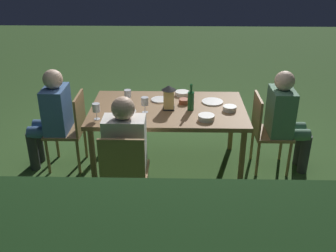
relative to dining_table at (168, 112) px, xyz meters
name	(u,v)px	position (x,y,z in m)	size (l,w,h in m)	color
ground_plane	(168,166)	(0.00, 0.00, -0.68)	(16.00, 16.00, 0.00)	#385B28
dining_table	(168,112)	(0.00, 0.00, 0.00)	(1.66, 1.00, 0.73)	olive
chair_side_right_b	(124,171)	(0.37, 0.89, -0.19)	(0.42, 0.40, 0.87)	#937047
person_in_cream	(126,146)	(0.37, 0.70, -0.04)	(0.38, 0.47, 1.15)	white
chair_head_far	(71,127)	(1.08, 0.00, -0.19)	(0.40, 0.42, 0.87)	#937047
person_in_blue	(52,115)	(1.28, 0.00, -0.04)	(0.48, 0.38, 1.15)	#426699
chair_head_near	(266,129)	(-1.08, 0.00, -0.19)	(0.40, 0.42, 0.87)	#937047
person_in_green	(286,117)	(-1.28, 0.00, -0.04)	(0.48, 0.38, 1.15)	#4C7A5B
lantern_centerpiece	(169,96)	(-0.01, 0.03, 0.20)	(0.15, 0.15, 0.27)	black
green_bottle_on_table	(191,100)	(-0.24, 0.06, 0.16)	(0.07, 0.07, 0.29)	#1E5B2D
wine_glass_a	(128,94)	(0.44, -0.08, 0.17)	(0.08, 0.08, 0.17)	silver
wine_glass_b	(96,108)	(0.71, 0.31, 0.17)	(0.08, 0.08, 0.17)	silver
wine_glass_c	(145,102)	(0.24, 0.13, 0.17)	(0.08, 0.08, 0.17)	silver
plate_a	(160,100)	(0.10, -0.21, 0.06)	(0.20, 0.20, 0.01)	white
plate_b	(127,112)	(0.43, 0.13, 0.06)	(0.20, 0.20, 0.01)	silver
plate_c	(212,102)	(-0.49, -0.16, 0.06)	(0.24, 0.24, 0.01)	white
bowl_olives	(206,117)	(-0.39, 0.30, 0.08)	(0.17, 0.17, 0.05)	silver
bowl_bread	(230,108)	(-0.65, 0.06, 0.08)	(0.14, 0.14, 0.05)	silver
bowl_salad	(182,93)	(-0.16, -0.38, 0.08)	(0.16, 0.16, 0.04)	silver
bowl_dip	(184,101)	(-0.17, -0.12, 0.08)	(0.11, 0.11, 0.05)	#9E5138
potted_plant_by_hedge	(250,223)	(-0.68, 1.42, -0.33)	(0.41, 0.41, 0.60)	brown
potted_plant_corner	(260,223)	(-0.73, 1.53, -0.24)	(0.47, 0.47, 0.74)	#9E5133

